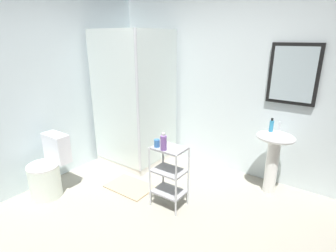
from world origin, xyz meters
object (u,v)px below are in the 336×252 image
Objects in this scene: toilet at (48,171)px; hand_soap_bottle at (271,126)px; conditioner_bottle_purple at (164,142)px; pedestal_sink at (274,150)px; shower_stall at (137,135)px; rinse_cup at (157,143)px; storage_cart at (169,172)px; bath_mat at (130,187)px.

toilet is 2.79m from hand_soap_bottle.
conditioner_bottle_purple is (1.35, 0.58, 0.51)m from toilet.
pedestal_sink is 0.31m from hand_soap_bottle.
shower_stall is 2.63× the size of toilet.
rinse_cup is (-0.94, -1.04, -0.10)m from hand_soap_bottle.
hand_soap_bottle is at bearing 49.98° from storage_cart.
shower_stall reaches higher than conditioner_bottle_purple.
rinse_cup reaches higher than pedestal_sink.
hand_soap_bottle is at bearing -174.30° from pedestal_sink.
storage_cart is 1.23× the size of bath_mat.
hand_soap_bottle is at bearing 47.90° from rinse_cup.
pedestal_sink is at bearing 32.38° from bath_mat.
pedestal_sink is 4.84× the size of hand_soap_bottle.
bath_mat is at bearing -147.62° from pedestal_sink.
shower_stall reaches higher than pedestal_sink.
conditioner_bottle_purple reaches higher than toilet.
toilet is 1.46m from rinse_cup.
storage_cart is 1.35m from hand_soap_bottle.
toilet is (-0.30, -1.32, -0.15)m from shower_stall.
storage_cart is (1.36, 0.67, 0.12)m from toilet.
conditioner_bottle_purple is at bearing -96.82° from storage_cart.
bath_mat is at bearing 43.66° from toilet.
hand_soap_bottle reaches higher than pedestal_sink.
toilet is 8.86× the size of rinse_cup.
rinse_cup is at bearing -132.10° from hand_soap_bottle.
conditioner_bottle_purple reaches higher than storage_cart.
toilet is 1.52m from storage_cart.
shower_stall reaches higher than toilet.
rinse_cup is (-0.11, 0.03, -0.04)m from conditioner_bottle_purple.
hand_soap_bottle is 1.96m from bath_mat.
hand_soap_bottle is (2.18, 1.65, 0.57)m from toilet.
hand_soap_bottle is at bearing 9.88° from shower_stall.
conditioner_bottle_purple reaches higher than bath_mat.
shower_stall is 3.33× the size of bath_mat.
bath_mat is (-1.53, -0.97, -0.57)m from pedestal_sink.
rinse_cup is at bearing 166.69° from conditioner_bottle_purple.
bath_mat is at bearing -146.67° from hand_soap_bottle.
shower_stall reaches higher than hand_soap_bottle.
storage_cart is at bearing 83.18° from conditioner_bottle_purple.
pedestal_sink is at bearing 5.70° from hand_soap_bottle.
storage_cart is 0.40m from conditioner_bottle_purple.
pedestal_sink is 1.09× the size of storage_cart.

